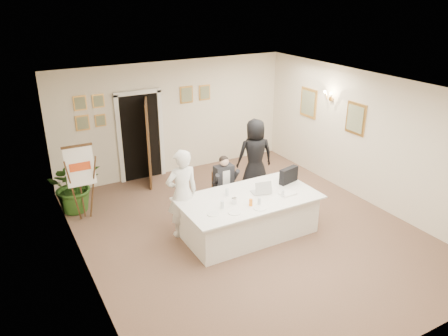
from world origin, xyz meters
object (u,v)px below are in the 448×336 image
standing_woman (255,155)px  oj_glass (251,202)px  conference_table (248,215)px  paper_stack (288,194)px  standing_man (182,194)px  potted_palm (75,185)px  laptop (260,186)px  steel_jug (234,201)px  laptop_bag (289,175)px  seated_man (225,185)px  flip_chart (82,186)px

standing_woman → oj_glass: (-1.35, -1.96, -0.00)m
conference_table → paper_stack: (0.71, -0.26, 0.40)m
paper_stack → oj_glass: 0.86m
standing_man → potted_palm: bearing=-52.4°
standing_man → laptop: 1.48m
laptop → steel_jug: (-0.66, -0.16, -0.08)m
laptop_bag → paper_stack: 0.57m
seated_man → laptop: seated_man is taller
standing_man → laptop: standing_man is taller
conference_table → flip_chart: flip_chart is taller
standing_man → laptop_bag: (2.14, -0.39, 0.07)m
potted_palm → laptop_bag: potted_palm is taller
standing_man → paper_stack: size_ratio=5.75×
seated_man → potted_palm: (-2.70, 1.59, -0.04)m
seated_man → flip_chart: flip_chart is taller
seated_man → steel_jug: seated_man is taller
laptop → conference_table: bearing=-155.6°
flip_chart → standing_man: 2.15m
standing_man → steel_jug: size_ratio=15.71×
flip_chart → paper_stack: 4.06m
conference_table → potted_palm: size_ratio=2.21×
oj_glass → steel_jug: oj_glass is taller
laptop → standing_man: bearing=172.1°
steel_jug → flip_chart: bearing=135.6°
flip_chart → standing_woman: size_ratio=0.93×
steel_jug → standing_woman: bearing=48.0°
laptop_bag → oj_glass: size_ratio=3.41×
flip_chart → paper_stack: (3.31, -2.35, 0.06)m
laptop_bag → steel_jug: bearing=176.7°
seated_man → laptop_bag: seated_man is taller
steel_jug → seated_man: bearing=69.4°
potted_palm → standing_woman: bearing=-13.5°
standing_man → laptop: size_ratio=4.97×
standing_man → paper_stack: bearing=154.8°
conference_table → laptop: laptop is taller
conference_table → standing_woman: standing_woman is taller
paper_stack → oj_glass: bearing=-176.2°
conference_table → standing_man: bearing=152.6°
laptop → laptop_bag: laptop_bag is taller
conference_table → laptop: (0.30, 0.06, 0.52)m
potted_palm → oj_glass: size_ratio=9.08×
standing_man → potted_palm: (-1.57, 2.00, -0.27)m
flip_chart → standing_woman: 3.83m
flip_chart → standing_man: bearing=-45.3°
flip_chart → steel_jug: (2.23, -2.19, 0.10)m
standing_man → oj_glass: 1.29m
conference_table → laptop: 0.60m
laptop → paper_stack: 0.54m
standing_man → potted_palm: 2.56m
standing_woman → paper_stack: 1.96m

